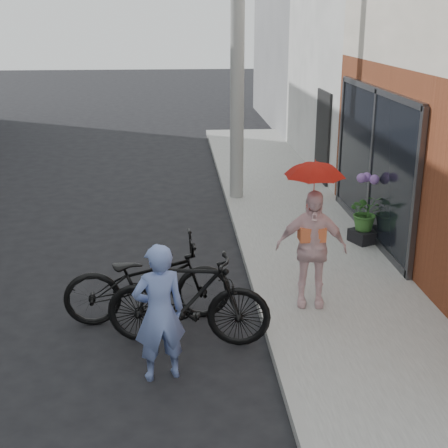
{
  "coord_description": "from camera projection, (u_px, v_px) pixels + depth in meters",
  "views": [
    {
      "loc": [
        -0.16,
        -6.55,
        3.75
      ],
      "look_at": [
        0.46,
        1.29,
        1.1
      ],
      "focal_mm": 50.0,
      "sensor_mm": 36.0,
      "label": 1
    }
  ],
  "objects": [
    {
      "name": "ground",
      "position": [
        194.0,
        347.0,
        7.4
      ],
      "size": [
        80.0,
        80.0,
        0.0
      ],
      "primitive_type": "plane",
      "color": "black",
      "rests_on": "ground"
    },
    {
      "name": "sidewalk",
      "position": [
        328.0,
        271.0,
        9.43
      ],
      "size": [
        2.2,
        24.0,
        0.12
      ],
      "primitive_type": "cube",
      "color": "gray",
      "rests_on": "ground"
    },
    {
      "name": "curb",
      "position": [
        252.0,
        274.0,
        9.34
      ],
      "size": [
        0.12,
        24.0,
        0.12
      ],
      "primitive_type": "cube",
      "color": "#9E9E99",
      "rests_on": "ground"
    },
    {
      "name": "east_building_far",
      "position": [
        381.0,
        22.0,
        21.94
      ],
      "size": [
        8.0,
        8.0,
        7.0
      ],
      "primitive_type": "cube",
      "color": "slate",
      "rests_on": "ground"
    },
    {
      "name": "utility_pole",
      "position": [
        238.0,
        28.0,
        12.03
      ],
      "size": [
        0.28,
        0.28,
        7.0
      ],
      "primitive_type": "cylinder",
      "color": "#9E9E99",
      "rests_on": "ground"
    },
    {
      "name": "officer",
      "position": [
        159.0,
        313.0,
        6.55
      ],
      "size": [
        0.64,
        0.5,
        1.54
      ],
      "primitive_type": "imported",
      "rotation": [
        0.0,
        0.0,
        3.4
      ],
      "color": "#6F85C6",
      "rests_on": "ground"
    },
    {
      "name": "bike_left",
      "position": [
        148.0,
        281.0,
        7.88
      ],
      "size": [
        2.17,
        0.91,
        1.11
      ],
      "primitive_type": "imported",
      "rotation": [
        0.0,
        0.0,
        1.65
      ],
      "color": "black",
      "rests_on": "ground"
    },
    {
      "name": "bike_right",
      "position": [
        188.0,
        299.0,
        7.3
      ],
      "size": [
        2.01,
        0.85,
        1.17
      ],
      "primitive_type": "imported",
      "rotation": [
        0.0,
        0.0,
        1.41
      ],
      "color": "black",
      "rests_on": "ground"
    },
    {
      "name": "kimono_woman",
      "position": [
        311.0,
        248.0,
        8.01
      ],
      "size": [
        0.96,
        0.51,
        1.55
      ],
      "primitive_type": "imported",
      "rotation": [
        0.0,
        0.0,
        -0.15
      ],
      "color": "#FBD2D6",
      "rests_on": "sidewalk"
    },
    {
      "name": "parasol",
      "position": [
        315.0,
        165.0,
        7.66
      ],
      "size": [
        0.73,
        0.73,
        0.64
      ],
      "primitive_type": "imported",
      "color": "red",
      "rests_on": "kimono_woman"
    },
    {
      "name": "planter",
      "position": [
        364.0,
        236.0,
        10.45
      ],
      "size": [
        0.53,
        0.53,
        0.21
      ],
      "primitive_type": "cube",
      "rotation": [
        0.0,
        0.0,
        0.4
      ],
      "color": "black",
      "rests_on": "sidewalk"
    },
    {
      "name": "potted_plant",
      "position": [
        366.0,
        212.0,
        10.32
      ],
      "size": [
        0.57,
        0.49,
        0.63
      ],
      "primitive_type": "imported",
      "color": "#38702C",
      "rests_on": "planter"
    }
  ]
}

